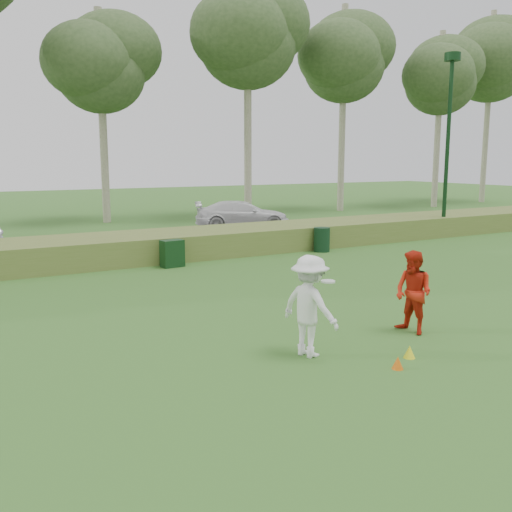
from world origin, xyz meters
TOP-DOWN VIEW (x-y plane):
  - ground at (0.00, 0.00)m, footprint 120.00×120.00m
  - reed_strip at (0.00, 12.00)m, footprint 80.00×3.00m
  - park_road at (0.00, 17.00)m, footprint 80.00×6.00m
  - lamp_post at (14.00, 11.00)m, footprint 0.70×0.70m
  - tree_4 at (2.00, 24.50)m, footprint 6.24×6.24m
  - tree_5 at (10.00, 22.50)m, footprint 7.28×7.28m
  - tree_6 at (18.00, 23.80)m, footprint 7.02×7.02m
  - tree_7 at (26.00, 22.80)m, footprint 6.50×6.50m
  - tree_8 at (33.00, 24.20)m, footprint 8.06×8.06m
  - player_white at (-0.75, 0.71)m, footprint 1.03×1.35m
  - player_red at (1.88, 0.77)m, footprint 0.72×0.89m
  - cone_orange at (0.17, -0.62)m, footprint 0.20×0.20m
  - cone_yellow at (0.75, -0.31)m, footprint 0.21×0.21m
  - utility_cabinet at (0.26, 10.09)m, footprint 0.77×0.52m
  - trash_bin at (6.47, 10.19)m, footprint 0.81×0.81m
  - car_right at (7.13, 17.92)m, footprint 5.13×3.61m

SIDE VIEW (x-z plane):
  - ground at x=0.00m, z-range 0.00..0.00m
  - park_road at x=0.00m, z-range 0.00..0.06m
  - cone_orange at x=0.17m, z-range 0.00..0.22m
  - cone_yellow at x=0.75m, z-range 0.00..0.23m
  - reed_strip at x=0.00m, z-range 0.00..0.90m
  - utility_cabinet at x=0.26m, z-range 0.00..0.90m
  - trash_bin at x=6.47m, z-range 0.00..0.94m
  - car_right at x=7.13m, z-range 0.06..1.44m
  - player_red at x=1.88m, z-range 0.00..1.72m
  - player_white at x=-0.75m, z-range 0.00..1.87m
  - lamp_post at x=14.00m, z-range 1.51..9.68m
  - tree_4 at x=2.00m, z-range 2.84..14.34m
  - tree_7 at x=26.00m, z-range 3.09..15.59m
  - tree_6 at x=18.00m, z-range 3.35..16.85m
  - tree_5 at x=10.00m, z-range 3.47..17.47m
  - tree_8 at x=33.00m, z-range 3.73..18.73m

